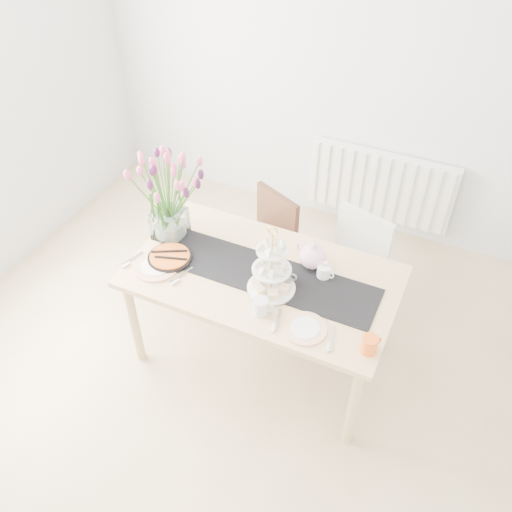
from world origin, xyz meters
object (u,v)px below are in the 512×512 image
at_px(teapot, 313,256).
at_px(plate_left, 156,266).
at_px(mug_white, 261,307).
at_px(chair_brown, 266,238).
at_px(tart_tin, 170,258).
at_px(radiator, 380,185).
at_px(plate_right, 305,329).
at_px(cake_stand, 272,274).
at_px(tulip_vase, 165,186).
at_px(mug_orange, 369,345).
at_px(dining_table, 263,283).
at_px(chair_white, 352,262).
at_px(mug_grey, 284,276).
at_px(cream_jug, 324,272).

xyz_separation_m(teapot, plate_left, (-0.85, -0.40, -0.08)).
bearing_deg(mug_white, plate_left, 162.38).
xyz_separation_m(chair_brown, tart_tin, (-0.32, -0.74, 0.30)).
relative_size(radiator, plate_right, 4.98).
relative_size(cake_stand, tart_tin, 1.51).
bearing_deg(tulip_vase, mug_orange, -14.85).
distance_m(dining_table, chair_white, 0.76).
distance_m(mug_white, mug_orange, 0.61).
bearing_deg(cake_stand, plate_left, -170.21).
bearing_deg(radiator, tart_tin, -116.32).
height_order(cake_stand, mug_orange, cake_stand).
relative_size(mug_grey, mug_orange, 1.02).
relative_size(tart_tin, mug_grey, 2.66).
relative_size(radiator, tart_tin, 4.37).
bearing_deg(mug_grey, mug_white, -107.27).
bearing_deg(tart_tin, mug_grey, 8.93).
xyz_separation_m(mug_white, plate_right, (0.26, -0.01, -0.04)).
bearing_deg(plate_left, mug_orange, -3.27).
distance_m(tulip_vase, mug_orange, 1.51).
height_order(tulip_vase, plate_right, tulip_vase).
bearing_deg(tart_tin, mug_orange, -7.48).
bearing_deg(chair_brown, plate_left, -88.59).
relative_size(cream_jug, mug_orange, 0.82).
bearing_deg(chair_brown, tart_tin, -88.72).
bearing_deg(dining_table, radiator, 79.43).
bearing_deg(tulip_vase, plate_right, -19.46).
bearing_deg(mug_white, dining_table, 100.34).
bearing_deg(plate_right, tart_tin, 169.71).
height_order(radiator, mug_grey, mug_grey).
xyz_separation_m(tart_tin, plate_left, (-0.04, -0.09, -0.01)).
xyz_separation_m(chair_brown, cream_jug, (0.59, -0.49, 0.32)).
bearing_deg(plate_right, mug_white, 178.33).
relative_size(mug_white, plate_left, 0.36).
bearing_deg(tart_tin, mug_white, -13.50).
bearing_deg(cream_jug, teapot, 167.26).
bearing_deg(mug_grey, cake_stand, -129.90).
bearing_deg(chair_white, mug_white, -90.21).
distance_m(chair_white, mug_orange, 1.02).
xyz_separation_m(chair_white, plate_right, (-0.01, -0.91, 0.27)).
bearing_deg(mug_orange, radiator, 50.33).
height_order(radiator, mug_white, mug_white).
xyz_separation_m(cake_stand, plate_right, (0.29, -0.20, -0.11)).
distance_m(teapot, plate_left, 0.94).
distance_m(mug_white, plate_right, 0.27).
distance_m(mug_grey, plate_left, 0.78).
xyz_separation_m(radiator, cream_jug, (0.03, -1.52, 0.34)).
xyz_separation_m(chair_white, teapot, (-0.15, -0.43, 0.35)).
bearing_deg(plate_left, tart_tin, 68.03).
bearing_deg(chair_brown, chair_white, 24.17).
relative_size(cake_stand, mug_white, 4.07).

